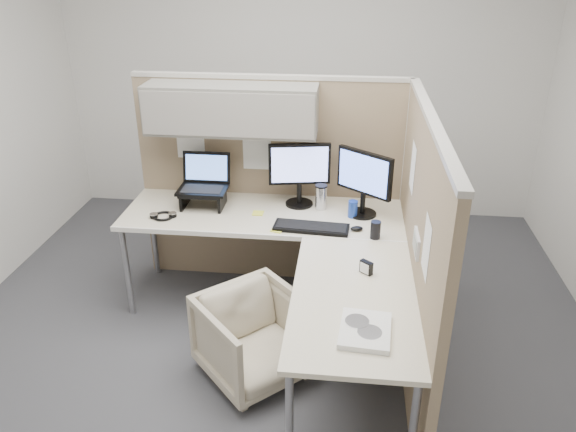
# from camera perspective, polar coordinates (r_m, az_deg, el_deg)

# --- Properties ---
(ground) EXTENTS (4.50, 4.50, 0.00)m
(ground) POSITION_cam_1_polar(r_m,az_deg,el_deg) (3.91, -1.91, -12.85)
(ground) COLOR #3A3A3F
(ground) RESTS_ON ground
(partition_back) EXTENTS (2.00, 0.36, 1.63)m
(partition_back) POSITION_cam_1_polar(r_m,az_deg,el_deg) (4.14, -3.50, 6.75)
(partition_back) COLOR #8D775C
(partition_back) RESTS_ON ground
(partition_right) EXTENTS (0.07, 2.03, 1.63)m
(partition_right) POSITION_cam_1_polar(r_m,az_deg,el_deg) (3.40, 12.94, -3.41)
(partition_right) COLOR #8D775C
(partition_right) RESTS_ON ground
(desk) EXTENTS (2.00, 1.98, 0.73)m
(desk) POSITION_cam_1_polar(r_m,az_deg,el_deg) (3.62, 0.17, -3.19)
(desk) COLOR beige
(desk) RESTS_ON ground
(office_chair) EXTENTS (0.81, 0.80, 0.61)m
(office_chair) POSITION_cam_1_polar(r_m,az_deg,el_deg) (3.50, -3.41, -11.87)
(office_chair) COLOR #B9AD93
(office_chair) RESTS_ON ground
(monitor_left) EXTENTS (0.44, 0.20, 0.47)m
(monitor_left) POSITION_cam_1_polar(r_m,az_deg,el_deg) (4.01, 1.17, 4.75)
(monitor_left) COLOR black
(monitor_left) RESTS_ON desk
(monitor_right) EXTENTS (0.37, 0.30, 0.47)m
(monitor_right) POSITION_cam_1_polar(r_m,az_deg,el_deg) (3.88, 7.74, 3.81)
(monitor_right) COLOR black
(monitor_right) RESTS_ON desk
(laptop_station) EXTENTS (0.35, 0.30, 0.36)m
(laptop_station) POSITION_cam_1_polar(r_m,az_deg,el_deg) (4.10, -8.55, 2.92)
(laptop_station) COLOR black
(laptop_station) RESTS_ON desk
(keyboard) EXTENTS (0.51, 0.20, 0.02)m
(keyboard) POSITION_cam_1_polar(r_m,az_deg,el_deg) (3.75, 2.38, -1.18)
(keyboard) COLOR black
(keyboard) RESTS_ON desk
(mouse) EXTENTS (0.09, 0.07, 0.03)m
(mouse) POSITION_cam_1_polar(r_m,az_deg,el_deg) (3.75, 6.99, -1.28)
(mouse) COLOR black
(mouse) RESTS_ON desk
(travel_mug) EXTENTS (0.09, 0.09, 0.18)m
(travel_mug) POSITION_cam_1_polar(r_m,az_deg,el_deg) (4.02, 3.37, 1.94)
(travel_mug) COLOR silver
(travel_mug) RESTS_ON desk
(soda_can_green) EXTENTS (0.07, 0.07, 0.12)m
(soda_can_green) POSITION_cam_1_polar(r_m,az_deg,el_deg) (3.65, 8.88, -1.42)
(soda_can_green) COLOR black
(soda_can_green) RESTS_ON desk
(soda_can_silver) EXTENTS (0.07, 0.07, 0.12)m
(soda_can_silver) POSITION_cam_1_polar(r_m,az_deg,el_deg) (3.92, 6.59, 0.71)
(soda_can_silver) COLOR #1E3FA5
(soda_can_silver) RESTS_ON desk
(sticky_note_d) EXTENTS (0.08, 0.08, 0.01)m
(sticky_note_d) POSITION_cam_1_polar(r_m,az_deg,el_deg) (3.98, -3.07, 0.29)
(sticky_note_d) COLOR yellow
(sticky_note_d) RESTS_ON desk
(sticky_note_b) EXTENTS (0.10, 0.10, 0.01)m
(sticky_note_b) POSITION_cam_1_polar(r_m,az_deg,el_deg) (3.73, -1.08, -1.42)
(sticky_note_b) COLOR yellow
(sticky_note_b) RESTS_ON desk
(headphones) EXTENTS (0.18, 0.18, 0.03)m
(headphones) POSITION_cam_1_polar(r_m,az_deg,el_deg) (4.01, -12.56, 0.02)
(headphones) COLOR black
(headphones) RESTS_ON desk
(paper_stack) EXTENTS (0.27, 0.33, 0.03)m
(paper_stack) POSITION_cam_1_polar(r_m,az_deg,el_deg) (2.81, 7.84, -11.43)
(paper_stack) COLOR white
(paper_stack) RESTS_ON desk
(desk_clock) EXTENTS (0.08, 0.07, 0.08)m
(desk_clock) POSITION_cam_1_polar(r_m,az_deg,el_deg) (3.27, 7.94, -5.19)
(desk_clock) COLOR black
(desk_clock) RESTS_ON desk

